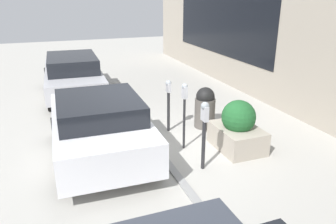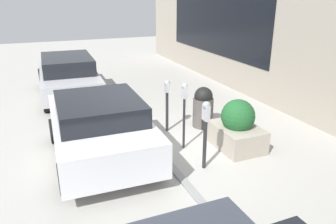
{
  "view_description": "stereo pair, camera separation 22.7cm",
  "coord_description": "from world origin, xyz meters",
  "px_view_note": "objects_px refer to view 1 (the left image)",
  "views": [
    {
      "loc": [
        -6.5,
        2.25,
        3.48
      ],
      "look_at": [
        0.0,
        -0.16,
        0.94
      ],
      "focal_mm": 35.0,
      "sensor_mm": 36.0,
      "label": 1
    },
    {
      "loc": [
        -6.41,
        2.46,
        3.48
      ],
      "look_at": [
        0.0,
        -0.16,
        0.94
      ],
      "focal_mm": 35.0,
      "sensor_mm": 36.0,
      "label": 2
    }
  ],
  "objects_px": {
    "parked_car_middle": "(99,125)",
    "parked_car_rear": "(73,74)",
    "trash_bin": "(205,107)",
    "parking_meter_nearest": "(204,124)",
    "parking_meter_second": "(184,103)",
    "planter_box": "(238,129)",
    "parking_meter_middle": "(168,97)"
  },
  "relations": [
    {
      "from": "parking_meter_second",
      "to": "trash_bin",
      "type": "relative_size",
      "value": 1.42
    },
    {
      "from": "parking_meter_second",
      "to": "parked_car_middle",
      "type": "relative_size",
      "value": 0.41
    },
    {
      "from": "parking_meter_middle",
      "to": "parked_car_middle",
      "type": "xyz_separation_m",
      "value": [
        -0.83,
        1.93,
        -0.19
      ]
    },
    {
      "from": "parking_meter_second",
      "to": "parked_car_middle",
      "type": "distance_m",
      "value": 1.96
    },
    {
      "from": "parked_car_rear",
      "to": "trash_bin",
      "type": "distance_m",
      "value": 5.27
    },
    {
      "from": "parking_meter_middle",
      "to": "parking_meter_second",
      "type": "bearing_deg",
      "value": 178.59
    },
    {
      "from": "parked_car_middle",
      "to": "parked_car_rear",
      "type": "bearing_deg",
      "value": 2.57
    },
    {
      "from": "parked_car_rear",
      "to": "trash_bin",
      "type": "relative_size",
      "value": 4.27
    },
    {
      "from": "parked_car_rear",
      "to": "planter_box",
      "type": "bearing_deg",
      "value": -149.34
    },
    {
      "from": "parking_meter_middle",
      "to": "parked_car_rear",
      "type": "distance_m",
      "value": 4.67
    },
    {
      "from": "parking_meter_middle",
      "to": "parked_car_rear",
      "type": "xyz_separation_m",
      "value": [
        4.2,
        2.04,
        -0.15
      ]
    },
    {
      "from": "parked_car_middle",
      "to": "trash_bin",
      "type": "distance_m",
      "value": 3.05
    },
    {
      "from": "planter_box",
      "to": "parked_car_middle",
      "type": "relative_size",
      "value": 0.33
    },
    {
      "from": "parking_meter_middle",
      "to": "parked_car_middle",
      "type": "bearing_deg",
      "value": 113.33
    },
    {
      "from": "parking_meter_second",
      "to": "planter_box",
      "type": "bearing_deg",
      "value": -110.79
    },
    {
      "from": "parking_meter_second",
      "to": "parking_meter_middle",
      "type": "distance_m",
      "value": 1.13
    },
    {
      "from": "parking_meter_nearest",
      "to": "parking_meter_second",
      "type": "relative_size",
      "value": 0.93
    },
    {
      "from": "parking_meter_middle",
      "to": "parked_car_middle",
      "type": "height_order",
      "value": "parked_car_middle"
    },
    {
      "from": "parked_car_rear",
      "to": "trash_bin",
      "type": "xyz_separation_m",
      "value": [
        -4.29,
        -3.06,
        -0.23
      ]
    },
    {
      "from": "parking_meter_second",
      "to": "parked_car_middle",
      "type": "height_order",
      "value": "parking_meter_second"
    },
    {
      "from": "parking_meter_nearest",
      "to": "parking_meter_second",
      "type": "height_order",
      "value": "parking_meter_second"
    },
    {
      "from": "parking_meter_nearest",
      "to": "parked_car_middle",
      "type": "xyz_separation_m",
      "value": [
        1.3,
        1.9,
        -0.27
      ]
    },
    {
      "from": "planter_box",
      "to": "parked_car_middle",
      "type": "xyz_separation_m",
      "value": [
        0.72,
        3.06,
        0.25
      ]
    },
    {
      "from": "parked_car_middle",
      "to": "trash_bin",
      "type": "bearing_deg",
      "value": -74.49
    },
    {
      "from": "planter_box",
      "to": "parked_car_rear",
      "type": "distance_m",
      "value": 6.58
    },
    {
      "from": "parked_car_rear",
      "to": "parked_car_middle",
      "type": "bearing_deg",
      "value": -176.97
    },
    {
      "from": "parking_meter_middle",
      "to": "parked_car_rear",
      "type": "height_order",
      "value": "parked_car_rear"
    },
    {
      "from": "parking_meter_second",
      "to": "parked_car_rear",
      "type": "distance_m",
      "value": 5.69
    },
    {
      "from": "parking_meter_second",
      "to": "planter_box",
      "type": "relative_size",
      "value": 1.24
    },
    {
      "from": "trash_bin",
      "to": "parking_meter_second",
      "type": "bearing_deg",
      "value": 134.38
    },
    {
      "from": "parking_meter_second",
      "to": "parking_meter_middle",
      "type": "height_order",
      "value": "parking_meter_second"
    },
    {
      "from": "trash_bin",
      "to": "parked_car_rear",
      "type": "bearing_deg",
      "value": 35.52
    }
  ]
}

